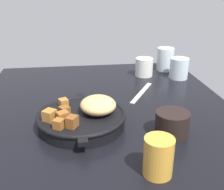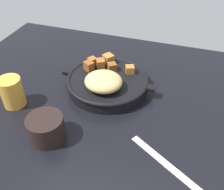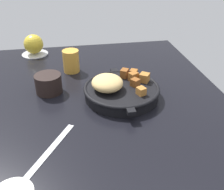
# 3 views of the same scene
# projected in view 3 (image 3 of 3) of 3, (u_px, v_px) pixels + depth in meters

# --- Properties ---
(ground_plane) EXTENTS (1.09, 0.83, 0.02)m
(ground_plane) POSITION_uv_depth(u_px,v_px,m) (102.00, 109.00, 0.84)
(ground_plane) COLOR black
(cast_iron_skillet) EXTENTS (0.29, 0.24, 0.08)m
(cast_iron_skillet) POSITION_uv_depth(u_px,v_px,m) (120.00, 90.00, 0.86)
(cast_iron_skillet) COLOR black
(cast_iron_skillet) RESTS_ON ground_plane
(saucer_plate) EXTENTS (0.11, 0.11, 0.01)m
(saucer_plate) POSITION_uv_depth(u_px,v_px,m) (35.00, 54.00, 1.19)
(saucer_plate) COLOR #B7BABF
(saucer_plate) RESTS_ON ground_plane
(red_apple) EXTENTS (0.08, 0.08, 0.08)m
(red_apple) POSITION_uv_depth(u_px,v_px,m) (34.00, 44.00, 1.17)
(red_apple) COLOR gold
(red_apple) RESTS_ON saucer_plate
(butter_knife) EXTENTS (0.18, 0.12, 0.00)m
(butter_knife) POSITION_uv_depth(u_px,v_px,m) (51.00, 149.00, 0.66)
(butter_knife) COLOR silver
(butter_knife) RESTS_ON ground_plane
(coffee_mug_dark) EXTENTS (0.09, 0.09, 0.06)m
(coffee_mug_dark) POSITION_uv_depth(u_px,v_px,m) (49.00, 84.00, 0.89)
(coffee_mug_dark) COLOR black
(coffee_mug_dark) RESTS_ON ground_plane
(juice_glass_amber) EXTENTS (0.06, 0.06, 0.08)m
(juice_glass_amber) POSITION_uv_depth(u_px,v_px,m) (71.00, 61.00, 1.02)
(juice_glass_amber) COLOR gold
(juice_glass_amber) RESTS_ON ground_plane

